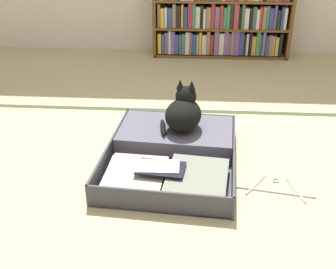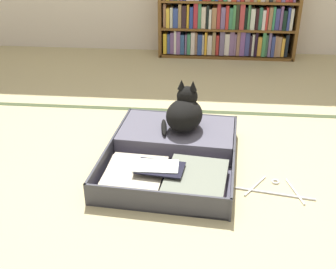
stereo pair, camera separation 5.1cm
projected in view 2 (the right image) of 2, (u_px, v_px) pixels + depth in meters
ground_plane at (195, 192)px, 2.08m from camera, size 10.00×10.00×0.00m
tatami_border at (200, 111)px, 2.91m from camera, size 4.80×0.05×0.00m
bookshelf at (227, 16)px, 3.86m from camera, size 1.28×0.24×0.80m
open_suitcase at (173, 152)px, 2.33m from camera, size 0.75×0.91×0.12m
black_cat at (185, 112)px, 2.39m from camera, size 0.27×0.30×0.28m
clothes_hanger at (275, 189)px, 2.09m from camera, size 0.39×0.23×0.01m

